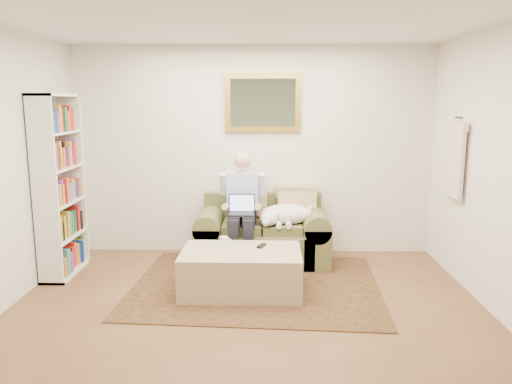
{
  "coord_description": "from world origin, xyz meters",
  "views": [
    {
      "loc": [
        0.18,
        -3.76,
        1.93
      ],
      "look_at": [
        0.07,
        1.55,
        0.95
      ],
      "focal_mm": 35.0,
      "sensor_mm": 36.0,
      "label": 1
    }
  ],
  "objects_px": {
    "sleeping_dog": "(286,214)",
    "bookshelf": "(60,186)",
    "seated_man": "(242,210)",
    "sofa": "(262,239)",
    "ottoman": "(241,271)",
    "laptop": "(242,209)",
    "coffee_mug": "(224,241)"
  },
  "relations": [
    {
      "from": "sofa",
      "to": "bookshelf",
      "type": "height_order",
      "value": "bookshelf"
    },
    {
      "from": "sleeping_dog",
      "to": "bookshelf",
      "type": "distance_m",
      "value": 2.57
    },
    {
      "from": "ottoman",
      "to": "bookshelf",
      "type": "bearing_deg",
      "value": 165.31
    },
    {
      "from": "laptop",
      "to": "sleeping_dog",
      "type": "distance_m",
      "value": 0.54
    },
    {
      "from": "sofa",
      "to": "sleeping_dog",
      "type": "xyz_separation_m",
      "value": [
        0.28,
        -0.08,
        0.33
      ]
    },
    {
      "from": "seated_man",
      "to": "bookshelf",
      "type": "bearing_deg",
      "value": -170.88
    },
    {
      "from": "sofa",
      "to": "ottoman",
      "type": "relative_size",
      "value": 1.32
    },
    {
      "from": "seated_man",
      "to": "ottoman",
      "type": "bearing_deg",
      "value": -87.89
    },
    {
      "from": "sofa",
      "to": "seated_man",
      "type": "bearing_deg",
      "value": -148.55
    },
    {
      "from": "bookshelf",
      "to": "laptop",
      "type": "bearing_deg",
      "value": 7.4
    },
    {
      "from": "laptop",
      "to": "ottoman",
      "type": "relative_size",
      "value": 0.26
    },
    {
      "from": "laptop",
      "to": "coffee_mug",
      "type": "distance_m",
      "value": 0.69
    },
    {
      "from": "sofa",
      "to": "ottoman",
      "type": "xyz_separation_m",
      "value": [
        -0.21,
        -1.0,
        -0.05
      ]
    },
    {
      "from": "bookshelf",
      "to": "seated_man",
      "type": "bearing_deg",
      "value": 9.12
    },
    {
      "from": "sleeping_dog",
      "to": "bookshelf",
      "type": "relative_size",
      "value": 0.33
    },
    {
      "from": "sofa",
      "to": "seated_man",
      "type": "xyz_separation_m",
      "value": [
        -0.24,
        -0.15,
        0.39
      ]
    },
    {
      "from": "coffee_mug",
      "to": "bookshelf",
      "type": "height_order",
      "value": "bookshelf"
    },
    {
      "from": "laptop",
      "to": "bookshelf",
      "type": "distance_m",
      "value": 2.03
    },
    {
      "from": "sofa",
      "to": "sleeping_dog",
      "type": "height_order",
      "value": "sofa"
    },
    {
      "from": "ottoman",
      "to": "sofa",
      "type": "bearing_deg",
      "value": 78.34
    },
    {
      "from": "sofa",
      "to": "sleeping_dog",
      "type": "distance_m",
      "value": 0.44
    },
    {
      "from": "sleeping_dog",
      "to": "bookshelf",
      "type": "xyz_separation_m",
      "value": [
        -2.51,
        -0.39,
        0.4
      ]
    },
    {
      "from": "seated_man",
      "to": "bookshelf",
      "type": "relative_size",
      "value": 0.66
    },
    {
      "from": "seated_man",
      "to": "bookshelf",
      "type": "height_order",
      "value": "bookshelf"
    },
    {
      "from": "coffee_mug",
      "to": "sofa",
      "type": "bearing_deg",
      "value": 64.91
    },
    {
      "from": "seated_man",
      "to": "coffee_mug",
      "type": "height_order",
      "value": "seated_man"
    },
    {
      "from": "coffee_mug",
      "to": "bookshelf",
      "type": "relative_size",
      "value": 0.05
    },
    {
      "from": "sleeping_dog",
      "to": "bookshelf",
      "type": "height_order",
      "value": "bookshelf"
    },
    {
      "from": "bookshelf",
      "to": "sleeping_dog",
      "type": "bearing_deg",
      "value": 8.71
    },
    {
      "from": "sofa",
      "to": "sleeping_dog",
      "type": "bearing_deg",
      "value": -15.74
    },
    {
      "from": "ottoman",
      "to": "coffee_mug",
      "type": "relative_size",
      "value": 12.02
    },
    {
      "from": "seated_man",
      "to": "ottoman",
      "type": "relative_size",
      "value": 1.11
    }
  ]
}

